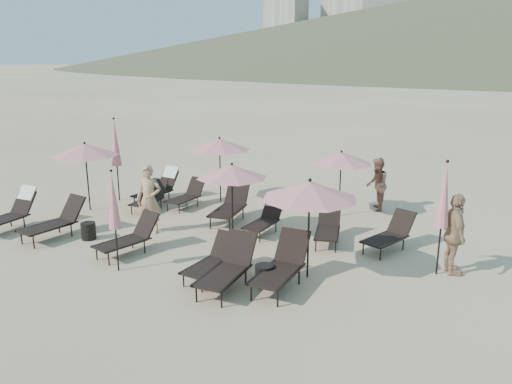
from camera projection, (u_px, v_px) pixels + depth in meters
The scene contains 28 objects.
ground at pixel (174, 275), 11.00m from camera, with size 800.00×800.00×0.00m, color #D6BA8C.
hotel_skyline at pixel (362, 23), 275.79m from camera, with size 109.00×82.00×55.00m.
lounger_0 at pixel (11, 211), 13.84m from camera, with size 0.84×1.83×1.11m.
lounger_1 at pixel (55, 220), 13.21m from camera, with size 0.78×1.80×1.01m.
lounger_2 at pixel (129, 237), 12.12m from camera, with size 0.89×1.70×0.93m.
lounger_3 at pixel (212, 260), 10.80m from camera, with size 0.59×1.51×0.87m.
lounger_4 at pixel (228, 266), 10.28m from camera, with size 0.89×1.84×1.02m.
lounger_5 at pixel (282, 265), 10.32m from camera, with size 0.84×1.86×1.04m.
lounger_6 at pixel (150, 197), 15.72m from camera, with size 0.81×1.57×0.86m.
lounger_7 at pixel (159, 186), 16.55m from camera, with size 0.68×1.76×1.09m.
lounger_8 at pixel (231, 205), 14.56m from camera, with size 1.10×1.94×1.05m.
lounger_9 at pixel (266, 216), 13.62m from camera, with size 0.60×1.53×0.95m.
lounger_10 at pixel (328, 227), 12.89m from camera, with size 1.06×1.65×0.89m.
lounger_11 at pixel (390, 234), 12.35m from camera, with size 1.03×1.68×0.91m.
lounger_12 at pixel (187, 195), 15.97m from camera, with size 0.59×1.50×0.86m.
umbrella_open_0 at pixel (85, 150), 15.26m from camera, with size 2.02×2.02×2.17m.
umbrella_open_1 at pixel (232, 171), 12.98m from camera, with size 1.87×1.87×2.01m.
umbrella_open_2 at pixel (310, 190), 10.40m from camera, with size 2.07×2.07×2.22m.
umbrella_open_3 at pixel (220, 144), 16.21m from camera, with size 2.03×2.03×2.18m.
umbrella_open_4 at pixel (341, 158), 14.71m from camera, with size 1.88×1.88×2.02m.
umbrella_closed_0 at pixel (113, 201), 10.82m from camera, with size 0.27×0.27×2.34m.
umbrella_closed_1 at pixel (444, 196), 10.59m from camera, with size 0.30×0.30×2.58m.
umbrella_closed_2 at pixel (115, 143), 16.35m from camera, with size 0.33×0.33×2.79m.
side_table_0 at pixel (88, 231), 13.14m from camera, with size 0.39×0.39×0.46m, color black.
side_table_1 at pixel (264, 276), 10.43m from camera, with size 0.39×0.39×0.46m, color black.
beachgoer_a at pixel (149, 200), 13.46m from camera, with size 0.69×0.45×1.88m, color tan.
beachgoer_b at pixel (377, 185), 15.50m from camera, with size 0.81×0.63×1.67m, color #945F4C.
beachgoer_c at pixel (454, 235), 10.86m from camera, with size 1.07×0.45×1.83m, color tan.
Camera 1 is at (6.80, -7.75, 4.61)m, focal length 35.00 mm.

